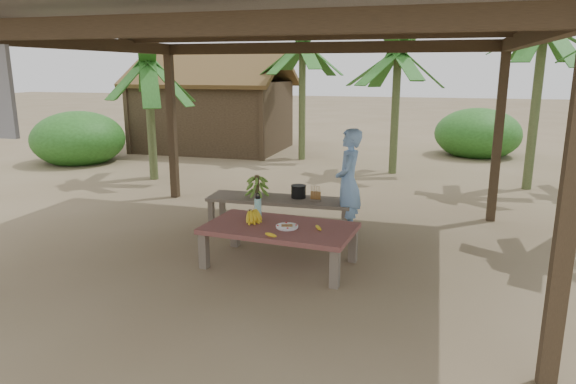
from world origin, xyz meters
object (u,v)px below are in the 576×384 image
(ripe_banana_bunch, at_px, (250,215))
(plate, at_px, (287,227))
(water_flask, at_px, (258,207))
(cooking_pot, at_px, (298,192))
(work_table, at_px, (280,231))
(bench, at_px, (280,202))
(woman, at_px, (348,182))

(ripe_banana_bunch, xyz_separation_m, plate, (0.51, -0.12, -0.07))
(plate, height_order, water_flask, water_flask)
(cooking_pot, bearing_deg, ripe_banana_bunch, -97.63)
(ripe_banana_bunch, distance_m, water_flask, 0.22)
(ripe_banana_bunch, bearing_deg, water_flask, 83.14)
(work_table, relative_size, bench, 0.85)
(work_table, relative_size, woman, 1.21)
(bench, relative_size, water_flask, 6.86)
(ripe_banana_bunch, height_order, woman, woman)
(cooking_pot, distance_m, woman, 0.84)
(cooking_pot, relative_size, woman, 0.14)
(work_table, height_order, plate, plate)
(work_table, distance_m, plate, 0.15)
(woman, bearing_deg, water_flask, -44.46)
(cooking_pot, bearing_deg, woman, -12.26)
(work_table, bearing_deg, cooking_pot, 101.43)
(water_flask, relative_size, woman, 0.21)
(plate, bearing_deg, bench, 109.96)
(work_table, distance_m, ripe_banana_bunch, 0.43)
(work_table, distance_m, cooking_pot, 1.63)
(bench, xyz_separation_m, plate, (0.57, -1.58, 0.12))
(water_flask, bearing_deg, ripe_banana_bunch, -96.86)
(bench, relative_size, cooking_pot, 10.03)
(ripe_banana_bunch, bearing_deg, bench, 92.39)
(ripe_banana_bunch, relative_size, water_flask, 0.89)
(bench, xyz_separation_m, woman, (1.06, -0.07, 0.38))
(plate, bearing_deg, woman, 72.24)
(ripe_banana_bunch, height_order, water_flask, water_flask)
(ripe_banana_bunch, bearing_deg, cooking_pot, 82.37)
(bench, distance_m, plate, 1.68)
(ripe_banana_bunch, relative_size, woman, 0.19)
(ripe_banana_bunch, height_order, cooking_pot, ripe_banana_bunch)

